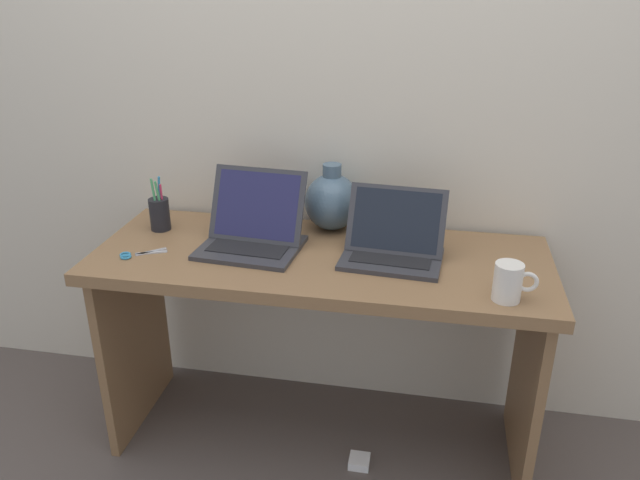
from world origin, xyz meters
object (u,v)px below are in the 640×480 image
(coffee_mug, at_px, (509,282))
(pen_cup, at_px, (160,213))
(laptop_right, at_px, (394,241))
(laptop_left, at_px, (254,228))
(green_vase, at_px, (332,201))
(power_brick, at_px, (359,461))
(scissors, at_px, (135,254))

(coffee_mug, xyz_separation_m, pen_cup, (-1.14, 0.29, 0.00))
(pen_cup, bearing_deg, laptop_right, -5.53)
(laptop_left, xyz_separation_m, green_vase, (0.22, 0.19, 0.04))
(laptop_right, height_order, power_brick, laptop_right)
(pen_cup, relative_size, power_brick, 2.68)
(scissors, bearing_deg, power_brick, -0.28)
(pen_cup, xyz_separation_m, power_brick, (0.74, -0.22, -0.78))
(green_vase, bearing_deg, coffee_mug, -36.37)
(power_brick, bearing_deg, laptop_right, 63.85)
(scissors, xyz_separation_m, power_brick, (0.74, -0.00, -0.72))
(laptop_left, distance_m, pen_cup, 0.37)
(laptop_right, height_order, scissors, laptop_right)
(coffee_mug, distance_m, pen_cup, 1.18)
(green_vase, bearing_deg, laptop_left, -139.54)
(coffee_mug, bearing_deg, scissors, 176.16)
(laptop_left, relative_size, scissors, 2.40)
(coffee_mug, height_order, power_brick, coffee_mug)
(power_brick, bearing_deg, green_vase, 115.28)
(scissors, bearing_deg, laptop_right, 9.71)
(laptop_right, distance_m, power_brick, 0.79)
(laptop_right, bearing_deg, scissors, -170.29)
(coffee_mug, bearing_deg, green_vase, 143.63)
(laptop_left, bearing_deg, coffee_mug, -15.70)
(pen_cup, xyz_separation_m, scissors, (0.01, -0.22, -0.06))
(green_vase, bearing_deg, power_brick, -64.72)
(laptop_left, bearing_deg, pen_cup, 168.55)
(green_vase, relative_size, scissors, 1.67)
(laptop_right, bearing_deg, coffee_mug, -33.04)
(laptop_left, bearing_deg, green_vase, 40.46)
(coffee_mug, height_order, pen_cup, pen_cup)
(laptop_right, distance_m, scissors, 0.82)
(laptop_left, relative_size, pen_cup, 1.78)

